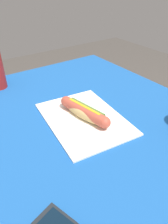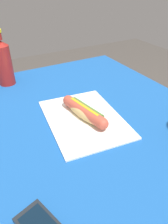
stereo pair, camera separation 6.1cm
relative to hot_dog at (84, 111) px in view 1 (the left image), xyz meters
The scene contains 3 objects.
dining_table 0.18m from the hot_dog, 105.23° to the right, with size 1.02×0.97×0.78m.
paper_wrapper 0.03m from the hot_dog, 79.68° to the right, with size 0.33×0.24×0.01m, color white.
hot_dog is the anchor object (origin of this frame).
Camera 1 is at (0.50, -0.30, 1.21)m, focal length 33.95 mm.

